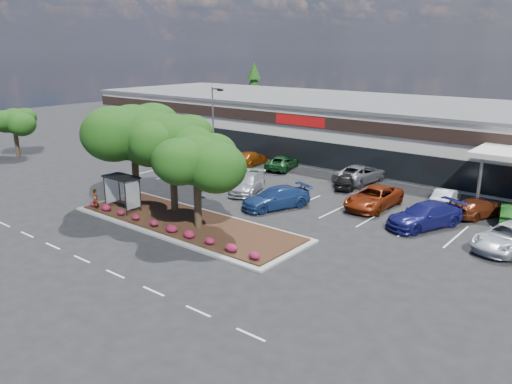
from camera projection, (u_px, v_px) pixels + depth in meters
The scene contains 29 objects.
ground at pixel (162, 249), 30.72m from camera, with size 160.00×160.00×0.00m, color black.
retail_store at pixel (396, 130), 55.19m from camera, with size 80.40×25.20×6.25m.
landscape_island at pixel (186, 223), 34.89m from camera, with size 18.00×6.00×0.26m.
lane_markings at pixel (264, 208), 38.61m from camera, with size 33.12×20.06×0.01m.
shrub_row at pixel (163, 226), 33.21m from camera, with size 17.00×0.80×0.50m, color maroon, non-canonical shape.
bus_shelter at pixel (123, 183), 36.81m from camera, with size 2.75×1.55×2.59m.
island_tree_west at pixel (134, 154), 37.75m from camera, with size 7.20×7.20×7.89m, color black, non-canonical shape.
island_tree_mid at pixel (173, 162), 36.24m from camera, with size 6.60×6.60×7.32m, color black, non-canonical shape.
island_tree_east at pixel (197, 180), 32.82m from camera, with size 5.80×5.80×6.50m, color black, non-canonical shape.
tree_west_far at pixel (15, 132), 56.43m from camera, with size 4.80×4.80×5.61m, color black, non-canonical shape.
conifer_north_west at pixel (254, 92), 81.86m from camera, with size 4.40×4.40×10.00m, color black.
person_waiting at pixel (96, 199), 37.34m from camera, with size 0.56×0.37×1.54m, color #594C47.
light_pole at pixel (214, 142), 44.74m from camera, with size 1.42×0.70×8.66m.
car_0 at pixel (197, 164), 50.06m from camera, with size 1.80×4.47×1.52m, color #ABAFB8.
car_1 at pixel (230, 175), 45.67m from camera, with size 2.44×5.30×1.47m, color #164F1A.
car_2 at pixel (222, 176), 45.07m from camera, with size 1.93×4.80×1.64m, color black.
car_3 at pixel (247, 184), 42.63m from camera, with size 2.13×5.25×1.52m, color #9A9EA5.
car_4 at pixel (276, 198), 38.40m from camera, with size 2.27×5.57×1.62m, color navy.
car_5 at pixel (374, 198), 38.41m from camera, with size 2.72×5.90×1.64m, color maroon.
car_6 at pixel (425, 215), 34.23m from camera, with size 2.34×5.76×1.67m, color navy.
car_7 at pixel (509, 237), 30.40m from camera, with size 2.60×5.63×1.56m, color silver.
car_9 at pixel (238, 157), 53.66m from camera, with size 2.20×4.78×1.33m, color navy.
car_10 at pixel (250, 158), 52.57m from camera, with size 2.07×5.08×1.47m, color #753308.
car_11 at pixel (282, 163), 50.82m from camera, with size 2.30×4.99×1.39m, color #15411B.
car_12 at pixel (346, 180), 43.98m from camera, with size 1.60×3.97×1.35m, color black.
car_13 at pixel (361, 174), 45.78m from camera, with size 2.75×5.96×1.66m, color #595A60.
car_14 at pixel (446, 197), 39.04m from camera, with size 1.43×4.10×1.35m, color silver.
car_15 at pixel (479, 208), 36.44m from camera, with size 1.89×4.65×1.35m, color maroon.
car_16 at pixel (512, 213), 35.22m from camera, with size 1.47×4.20×1.39m, color #1A5317.
Camera 1 is at (22.45, -18.59, 11.84)m, focal length 35.00 mm.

